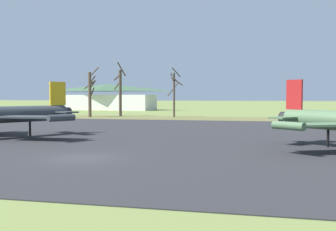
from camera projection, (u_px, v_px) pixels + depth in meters
The scene contains 7 objects.
ground_plane at pixel (83, 159), 25.99m from camera, with size 600.00×600.00×0.00m, color olive.
asphalt_apron at pixel (149, 135), 40.89m from camera, with size 107.33×51.07×0.05m, color #28282B.
grass_verge_strip at pixel (198, 118), 71.56m from camera, with size 167.33×12.00×0.06m, color brown.
bare_tree_left_of_center at pixel (90, 93), 75.48m from camera, with size 2.89×1.82×9.27m.
bare_tree_center at pixel (120, 91), 79.55m from camera, with size 2.54×2.53×10.46m.
bare_tree_right_of_center at pixel (174, 92), 75.52m from camera, with size 3.18×3.19×9.14m.
visitor_building at pixel (106, 97), 115.90m from camera, with size 29.22×12.15×7.29m.
Camera 1 is at (11.16, -23.92, 4.00)m, focal length 43.84 mm.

